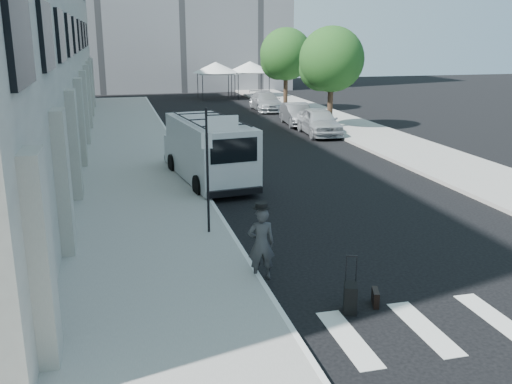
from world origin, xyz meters
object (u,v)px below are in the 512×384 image
businessman (261,244)px  cargo_van (208,150)px  parked_car_c (266,101)px  parked_car_b (297,114)px  briefcase (375,298)px  suitcase (350,298)px  parked_car_a (319,121)px

businessman → cargo_van: bearing=-87.9°
businessman → parked_car_c: (8.08, 29.27, -0.19)m
cargo_van → parked_car_b: (7.74, 12.55, -0.56)m
briefcase → suitcase: suitcase is taller
businessman → parked_car_b: (8.11, 22.01, -0.19)m
suitcase → parked_car_a: 21.46m
briefcase → parked_car_a: (6.21, 20.18, 0.60)m
parked_car_a → parked_car_b: parked_car_a is taller
parked_car_b → businessman: bearing=-105.3°
parked_car_a → briefcase: bearing=-102.8°
parked_car_b → parked_car_c: (-0.03, 7.26, 0.01)m
briefcase → cargo_van: cargo_van is taller
businessman → briefcase: bearing=140.8°
briefcase → parked_car_b: (6.11, 23.92, 0.51)m
suitcase → cargo_van: (-0.99, 11.51, 0.92)m
parked_car_a → parked_car_c: 10.99m
cargo_van → parked_car_c: 21.27m
parked_car_c → parked_car_b: bearing=-87.7°
briefcase → parked_car_c: 31.77m
parked_car_a → businessman: bearing=-109.9°
suitcase → parked_car_b: (6.75, 24.06, 0.37)m
parked_car_b → briefcase: bearing=-99.4°
businessman → parked_car_c: businessman is taller
parked_car_a → suitcase: bearing=-104.3°
suitcase → parked_car_a: size_ratio=0.26×
briefcase → parked_car_a: bearing=91.5°
parked_car_b → cargo_van: bearing=-116.8°
businessman → parked_car_a: businessman is taller
suitcase → parked_car_c: parked_car_c is taller
cargo_van → parked_car_a: 11.81m
parked_car_c → briefcase: bearing=-99.0°
suitcase → parked_car_b: parked_car_b is taller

